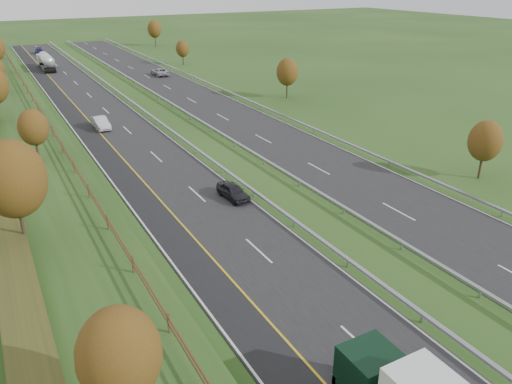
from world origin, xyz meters
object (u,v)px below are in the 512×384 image
car_dark_near (233,191)px  car_oncoming (160,72)px  road_tanker (46,61)px  car_silver_mid (101,123)px  car_small_far (39,51)px

car_dark_near → car_oncoming: size_ratio=0.75×
road_tanker → car_dark_near: (5.20, -80.96, -1.12)m
car_silver_mid → car_small_far: size_ratio=0.99×
road_tanker → car_silver_mid: road_tanker is taller
car_dark_near → car_oncoming: car_oncoming is taller
road_tanker → car_silver_mid: size_ratio=2.36×
car_silver_mid → car_dark_near: bearing=-81.8°
car_silver_mid → car_oncoming: bearing=57.1°
road_tanker → car_oncoming: road_tanker is taller
car_silver_mid → car_oncoming: (19.53, 33.16, -0.02)m
car_dark_near → car_silver_mid: 29.56m
road_tanker → car_silver_mid: (-0.23, -51.90, -1.04)m
road_tanker → car_oncoming: size_ratio=2.04×
car_oncoming → car_silver_mid: bearing=60.9°
car_oncoming → car_dark_near: bearing=78.6°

